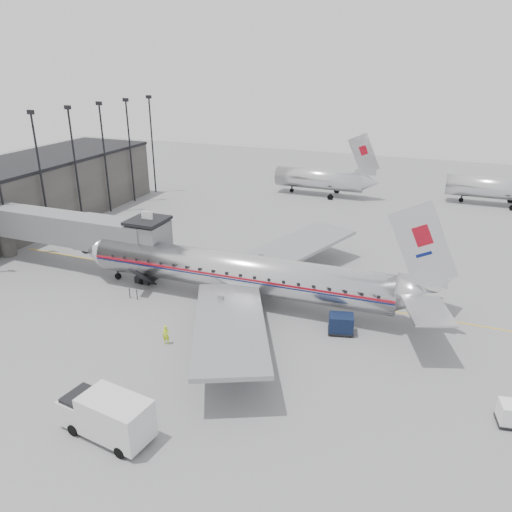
{
  "coord_description": "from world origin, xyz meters",
  "views": [
    {
      "loc": [
        17.6,
        -34.63,
        20.94
      ],
      "look_at": [
        1.35,
        6.26,
        3.2
      ],
      "focal_mm": 35.0,
      "sensor_mm": 36.0,
      "label": 1
    }
  ],
  "objects_px": {
    "baggage_cart_navy": "(341,324)",
    "service_van": "(106,415)",
    "airliner": "(245,273)",
    "ramp_worker": "(166,335)"
  },
  "relations": [
    {
      "from": "baggage_cart_navy",
      "to": "service_van",
      "type": "bearing_deg",
      "value": -135.89
    },
    {
      "from": "service_van",
      "to": "baggage_cart_navy",
      "type": "height_order",
      "value": "service_van"
    },
    {
      "from": "airliner",
      "to": "service_van",
      "type": "xyz_separation_m",
      "value": [
        -0.82,
        -19.01,
        -1.34
      ]
    },
    {
      "from": "airliner",
      "to": "service_van",
      "type": "distance_m",
      "value": 19.07
    },
    {
      "from": "airliner",
      "to": "baggage_cart_navy",
      "type": "distance_m",
      "value": 9.86
    },
    {
      "from": "service_van",
      "to": "baggage_cart_navy",
      "type": "relative_size",
      "value": 2.59
    },
    {
      "from": "service_van",
      "to": "ramp_worker",
      "type": "distance_m",
      "value": 10.23
    },
    {
      "from": "airliner",
      "to": "ramp_worker",
      "type": "relative_size",
      "value": 22.35
    },
    {
      "from": "airliner",
      "to": "baggage_cart_navy",
      "type": "height_order",
      "value": "airliner"
    },
    {
      "from": "baggage_cart_navy",
      "to": "airliner",
      "type": "bearing_deg",
      "value": 151.42
    }
  ]
}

